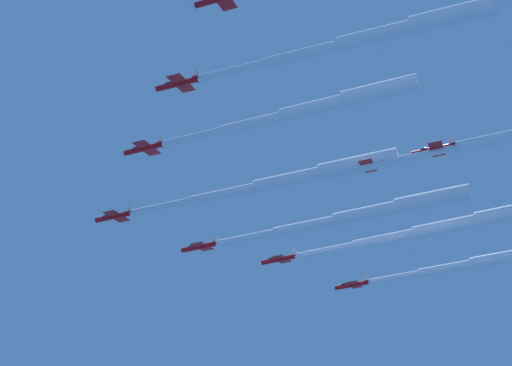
{
  "coord_description": "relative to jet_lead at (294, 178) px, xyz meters",
  "views": [
    {
      "loc": [
        -51.82,
        -134.99,
        69.86
      ],
      "look_at": [
        0.0,
        0.0,
        187.8
      ],
      "focal_mm": 61.86,
      "sensor_mm": 36.0,
      "label": 1
    }
  ],
  "objects": [
    {
      "name": "jet_starboard_outer",
      "position": [
        58.95,
        11.96,
        2.05
      ],
      "size": [
        48.99,
        42.37,
        4.51
      ],
      "color": "red"
    },
    {
      "name": "jet_lead",
      "position": [
        0.0,
        0.0,
        0.0
      ],
      "size": [
        54.91,
        46.7,
        4.48
      ],
      "color": "red"
    },
    {
      "name": "jet_starboard_mid",
      "position": [
        41.38,
        5.56,
        2.68
      ],
      "size": [
        54.14,
        47.56,
        4.54
      ],
      "color": "red"
    },
    {
      "name": "jet_port_mid",
      "position": [
        -0.4,
        -40.32,
        1.93
      ],
      "size": [
        51.83,
        43.72,
        4.57
      ],
      "color": "red"
    },
    {
      "name": "jet_starboard_inner",
      "position": [
        19.72,
        3.59,
        -0.87
      ],
      "size": [
        53.07,
        45.91,
        4.57
      ],
      "color": "red"
    },
    {
      "name": "jet_port_inner",
      "position": [
        -2.84,
        -18.65,
        2.87
      ],
      "size": [
        49.29,
        42.92,
        4.51
      ],
      "color": "red"
    }
  ]
}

